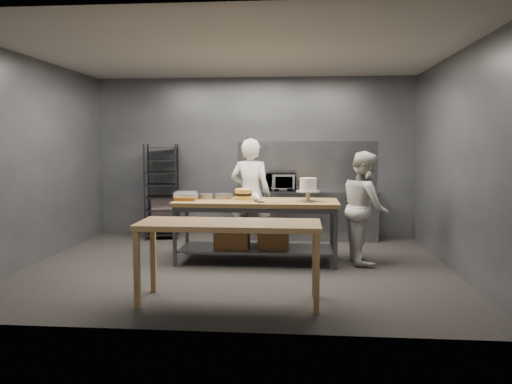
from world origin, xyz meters
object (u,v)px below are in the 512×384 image
near_counter (229,230)px  microwave (281,182)px  frosted_cake_stand (308,187)px  layer_cake (244,194)px  work_table (254,224)px  speed_rack (162,192)px  chef_behind (251,195)px  chef_right (365,207)px

near_counter → microwave: size_ratio=3.69×
frosted_cake_stand → layer_cake: size_ratio=1.34×
work_table → near_counter: bearing=-92.8°
microwave → work_table: bearing=-100.2°
speed_rack → chef_behind: size_ratio=0.95×
microwave → chef_behind: bearing=-112.6°
work_table → chef_behind: chef_behind is taller
microwave → speed_rack: bearing=-177.9°
microwave → frosted_cake_stand: 1.98m
near_counter → work_table: bearing=87.2°
chef_behind → near_counter: bearing=101.6°
work_table → chef_right: (1.63, 0.10, 0.25)m
work_table → chef_right: 1.66m
speed_rack → near_counter: bearing=-64.3°
chef_behind → chef_right: 1.88m
near_counter → layer_cake: size_ratio=7.83×
chef_right → near_counter: bearing=132.9°
work_table → frosted_cake_stand: frosted_cake_stand is taller
chef_right → work_table: bearing=86.9°
near_counter → layer_cake: bearing=91.9°
frosted_cake_stand → microwave: bearing=103.5°
work_table → frosted_cake_stand: size_ratio=7.00×
speed_rack → frosted_cake_stand: bearing=-34.5°
work_table → near_counter: size_ratio=1.20×
frosted_cake_stand → layer_cake: bearing=171.0°
microwave → layer_cake: size_ratio=2.12×
microwave → layer_cake: 1.84m
near_counter → layer_cake: 2.03m
chef_behind → microwave: (0.46, 1.10, 0.13)m
speed_rack → microwave: speed_rack is taller
near_counter → speed_rack: bearing=115.7°
near_counter → microwave: bearing=83.5°
work_table → speed_rack: (-1.88, 1.78, 0.28)m
near_counter → chef_behind: size_ratio=1.08×
speed_rack → chef_right: (3.52, -1.69, -0.03)m
microwave → frosted_cake_stand: (0.46, -1.93, 0.09)m
work_table → chef_behind: (-0.12, 0.76, 0.35)m
work_table → layer_cake: bearing=150.6°
frosted_cake_stand → layer_cake: (-0.96, 0.15, -0.14)m
microwave → chef_right: bearing=-53.7°
speed_rack → layer_cake: speed_rack is taller
work_table → layer_cake: 0.47m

